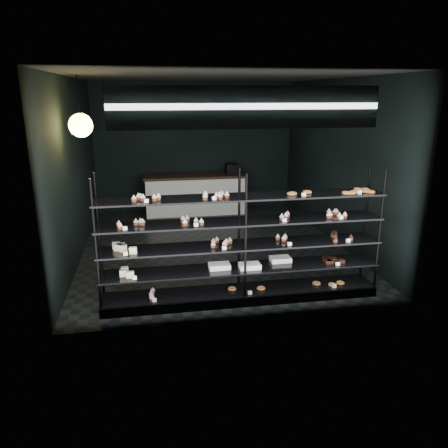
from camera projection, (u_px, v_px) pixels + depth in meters
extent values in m
cube|color=black|center=(213.00, 245.00, 8.72)|extent=(5.00, 6.00, 0.01)
cube|color=black|center=(211.00, 77.00, 7.81)|extent=(5.00, 6.00, 0.01)
cube|color=black|center=(195.00, 148.00, 11.10)|extent=(5.00, 0.01, 3.20)
cube|color=black|center=(248.00, 203.00, 5.43)|extent=(5.00, 0.01, 3.20)
cube|color=black|center=(75.00, 170.00, 7.85)|extent=(0.01, 6.00, 3.20)
cube|color=black|center=(336.00, 162.00, 8.68)|extent=(0.01, 6.00, 3.20)
cube|color=black|center=(241.00, 296.00, 6.40)|extent=(4.00, 0.50, 0.12)
cylinder|color=black|center=(96.00, 250.00, 5.60)|extent=(0.04, 0.04, 1.85)
cylinder|color=black|center=(99.00, 239.00, 6.02)|extent=(0.04, 0.04, 1.85)
cylinder|color=black|center=(246.00, 241.00, 5.93)|extent=(0.04, 0.04, 1.85)
cylinder|color=black|center=(239.00, 231.00, 6.35)|extent=(0.04, 0.04, 1.85)
cylinder|color=black|center=(380.00, 233.00, 6.26)|extent=(0.04, 0.04, 1.85)
cylinder|color=black|center=(365.00, 225.00, 6.67)|extent=(0.04, 0.04, 1.85)
cube|color=black|center=(242.00, 290.00, 6.38)|extent=(4.00, 0.50, 0.03)
cube|color=black|center=(242.00, 268.00, 6.28)|extent=(4.00, 0.50, 0.02)
cube|color=black|center=(242.00, 245.00, 6.18)|extent=(4.00, 0.50, 0.02)
cube|color=black|center=(242.00, 221.00, 6.08)|extent=(4.00, 0.50, 0.02)
cube|color=black|center=(243.00, 197.00, 5.98)|extent=(4.00, 0.50, 0.02)
cube|color=white|center=(146.00, 201.00, 5.58)|extent=(0.06, 0.04, 0.06)
cube|color=white|center=(217.00, 198.00, 5.73)|extent=(0.06, 0.04, 0.06)
cube|color=white|center=(305.00, 195.00, 5.93)|extent=(0.05, 0.04, 0.06)
cube|color=white|center=(360.00, 193.00, 6.07)|extent=(0.06, 0.04, 0.06)
cube|color=white|center=(129.00, 228.00, 5.64)|extent=(0.06, 0.04, 0.06)
cube|color=white|center=(195.00, 225.00, 5.78)|extent=(0.05, 0.04, 0.06)
cube|color=white|center=(284.00, 221.00, 5.99)|extent=(0.05, 0.04, 0.06)
cube|color=white|center=(340.00, 218.00, 6.12)|extent=(0.06, 0.04, 0.06)
cube|color=white|center=(127.00, 254.00, 5.73)|extent=(0.06, 0.04, 0.06)
cube|color=white|center=(222.00, 248.00, 5.94)|extent=(0.06, 0.04, 0.06)
cube|color=white|center=(289.00, 244.00, 6.10)|extent=(0.05, 0.04, 0.06)
cube|color=white|center=(345.00, 241.00, 6.24)|extent=(0.06, 0.04, 0.06)
cube|color=white|center=(133.00, 278.00, 5.84)|extent=(0.06, 0.04, 0.06)
cube|color=white|center=(335.00, 264.00, 6.32)|extent=(0.06, 0.04, 0.06)
cube|color=white|center=(155.00, 300.00, 5.99)|extent=(0.06, 0.04, 0.06)
cube|color=white|center=(249.00, 293.00, 6.21)|extent=(0.05, 0.04, 0.06)
cube|color=white|center=(332.00, 286.00, 6.42)|extent=(0.06, 0.04, 0.06)
cube|color=#0B1C39|center=(248.00, 108.00, 5.18)|extent=(3.20, 0.04, 0.45)
cube|color=white|center=(248.00, 108.00, 5.16)|extent=(3.30, 0.02, 0.50)
cylinder|color=black|center=(78.00, 94.00, 6.46)|extent=(0.01, 0.01, 0.55)
sphere|color=#EFCB53|center=(81.00, 125.00, 6.59)|extent=(0.35, 0.35, 0.35)
cube|color=silver|center=(195.00, 196.00, 10.94)|extent=(2.45, 0.60, 0.92)
cube|color=black|center=(195.00, 176.00, 10.80)|extent=(2.54, 0.65, 0.06)
cube|color=black|center=(232.00, 169.00, 10.91)|extent=(0.30, 0.30, 0.25)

